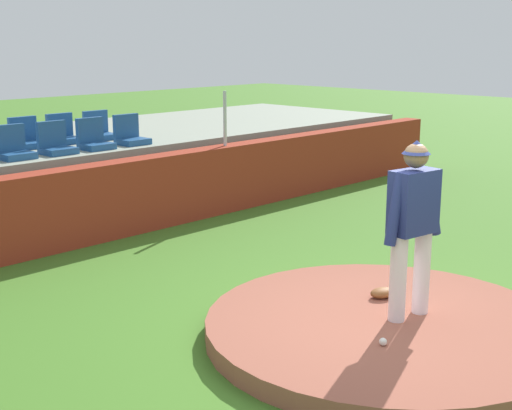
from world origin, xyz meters
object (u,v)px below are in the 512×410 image
(stadium_chair_4, at_px, (130,135))
(stadium_chair_9, at_px, (99,130))
(baseball, at_px, (383,342))
(stadium_chair_2, at_px, (55,144))
(pitcher, at_px, (413,217))
(stadium_chair_3, at_px, (94,139))
(fielding_glove, at_px, (383,293))
(stadium_chair_8, at_px, (63,134))
(stadium_chair_1, at_px, (13,148))
(stadium_chair_7, at_px, (26,138))

(stadium_chair_4, bearing_deg, stadium_chair_9, -89.18)
(baseball, relative_size, stadium_chair_9, 0.15)
(stadium_chair_2, height_order, stadium_chair_4, same)
(pitcher, xyz_separation_m, stadium_chair_3, (0.43, 6.25, 0.13))
(baseball, bearing_deg, stadium_chair_4, 73.31)
(fielding_glove, xyz_separation_m, stadium_chair_4, (0.89, 5.77, 1.13))
(stadium_chair_8, bearing_deg, stadium_chair_9, 177.15)
(stadium_chair_1, distance_m, stadium_chair_3, 1.38)
(stadium_chair_2, height_order, stadium_chair_9, same)
(baseball, distance_m, stadium_chair_1, 6.62)
(stadium_chair_2, bearing_deg, stadium_chair_4, -179.71)
(fielding_glove, height_order, stadium_chair_8, stadium_chair_8)
(stadium_chair_1, bearing_deg, fielding_glove, 101.92)
(stadium_chair_8, bearing_deg, stadium_chair_3, 89.13)
(stadium_chair_9, bearing_deg, stadium_chair_1, 22.42)
(fielding_glove, relative_size, stadium_chair_2, 0.60)
(stadium_chair_3, bearing_deg, baseball, 79.38)
(stadium_chair_1, distance_m, stadium_chair_7, 1.10)
(baseball, height_order, stadium_chair_3, stadium_chair_3)
(stadium_chair_1, bearing_deg, stadium_chair_2, 176.79)
(stadium_chair_8, bearing_deg, pitcher, 86.47)
(stadium_chair_3, bearing_deg, stadium_chair_2, -0.94)
(stadium_chair_7, distance_m, stadium_chair_8, 0.71)
(pitcher, bearing_deg, stadium_chair_7, 101.07)
(stadium_chair_9, bearing_deg, stadium_chair_7, 0.04)
(stadium_chair_8, xyz_separation_m, stadium_chair_9, (0.70, -0.04, 0.00))
(baseball, xyz_separation_m, stadium_chair_3, (1.21, 6.47, 1.15))
(stadium_chair_4, xyz_separation_m, stadium_chair_8, (-0.72, 0.93, 0.00))
(pitcher, xyz_separation_m, stadium_chair_2, (-0.26, 6.26, 0.13))
(baseball, distance_m, stadium_chair_7, 7.49)
(stadium_chair_7, bearing_deg, stadium_chair_4, 147.83)
(fielding_glove, relative_size, stadium_chair_8, 0.60)
(stadium_chair_7, bearing_deg, stadium_chair_1, 51.51)
(pitcher, height_order, stadium_chair_1, pitcher)
(pitcher, height_order, stadium_chair_9, pitcher)
(fielding_glove, height_order, stadium_chair_7, stadium_chair_7)
(stadium_chair_7, bearing_deg, pitcher, 92.09)
(stadium_chair_4, distance_m, stadium_chair_8, 1.18)
(stadium_chair_2, relative_size, stadium_chair_4, 1.00)
(stadium_chair_3, distance_m, stadium_chair_9, 1.16)
(stadium_chair_4, bearing_deg, pitcher, 79.50)
(pitcher, height_order, baseball, pitcher)
(stadium_chair_7, xyz_separation_m, stadium_chair_8, (0.71, 0.04, 0.00))
(stadium_chair_1, distance_m, stadium_chair_8, 1.66)
(stadium_chair_1, xyz_separation_m, stadium_chair_9, (2.10, 0.87, 0.00))
(stadium_chair_3, distance_m, stadium_chair_8, 0.95)
(baseball, distance_m, stadium_chair_2, 6.60)
(baseball, bearing_deg, stadium_chair_8, 80.60)
(pitcher, distance_m, stadium_chair_1, 6.37)
(stadium_chair_2, distance_m, stadium_chair_4, 1.42)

